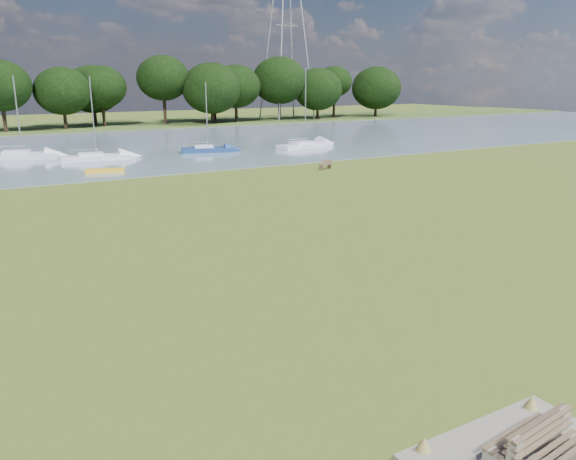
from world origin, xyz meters
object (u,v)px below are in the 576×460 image
sailboat_2 (96,156)px  bench_pair (537,447)px  sailboat_3 (207,148)px  kayak (105,170)px  sailboat_0 (21,154)px  sailboat_4 (305,144)px  riverbank_bench (326,165)px

sailboat_2 → bench_pair: bearing=-87.2°
sailboat_2 → sailboat_3: 10.91m
sailboat_3 → bench_pair: bearing=-90.6°
bench_pair → kayak: 39.62m
bench_pair → sailboat_0: (-3.87, 51.41, 0.00)m
sailboat_2 → sailboat_4: bearing=1.1°
sailboat_4 → kayak: bearing=-176.8°
bench_pair → sailboat_4: size_ratio=0.24×
sailboat_3 → sailboat_4: (10.47, -1.62, -0.02)m
kayak → sailboat_0: (-4.82, 11.80, 0.32)m
riverbank_bench → sailboat_4: (6.23, 13.36, 0.06)m
riverbank_bench → sailboat_3: size_ratio=0.20×
kayak → bench_pair: bearing=-76.7°
riverbank_bench → sailboat_2: size_ratio=0.18×
sailboat_3 → sailboat_2: bearing=-164.7°
bench_pair → sailboat_0: sailboat_0 is taller
riverbank_bench → sailboat_0: (-20.85, 19.07, 0.12)m
sailboat_2 → sailboat_0: bearing=148.2°
riverbank_bench → sailboat_4: size_ratio=0.16×
bench_pair → kayak: size_ratio=0.68×
bench_pair → riverbank_bench: size_ratio=1.50×
riverbank_bench → sailboat_0: sailboat_0 is taller
bench_pair → sailboat_4: (23.21, 45.69, -0.05)m
bench_pair → sailboat_2: (1.83, 47.14, -0.06)m
riverbank_bench → sailboat_3: 15.56m
kayak → sailboat_4: 23.08m
sailboat_0 → sailboat_3: sailboat_0 is taller
bench_pair → riverbank_bench: 36.52m
bench_pair → sailboat_3: bearing=68.6°
sailboat_0 → sailboat_4: bearing=6.7°
sailboat_0 → sailboat_4: sailboat_4 is taller
riverbank_bench → sailboat_2: (-15.14, 14.81, 0.06)m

